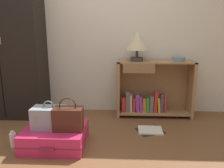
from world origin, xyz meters
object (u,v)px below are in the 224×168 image
object	(u,v)px
wardrobe	(6,40)
train_case	(49,117)
bookshelf	(151,90)
bottle	(13,140)
handbag	(68,118)
suitcase_large	(55,136)
open_book_on_floor	(150,130)
bowl	(179,59)
table_lamp	(137,42)

from	to	relation	value
wardrobe	train_case	size ratio (longest dim) A/B	6.30
bookshelf	bottle	bearing A→B (deg)	-147.38
train_case	handbag	distance (m)	0.21
wardrobe	bottle	xyz separation A→B (m)	(0.43, -0.91, -0.98)
bottle	wardrobe	bearing A→B (deg)	115.27
suitcase_large	open_book_on_floor	xyz separation A→B (m)	(1.04, 0.39, -0.09)
bookshelf	suitcase_large	distance (m)	1.47
wardrobe	bowl	xyz separation A→B (m)	(2.31, 0.06, -0.25)
bottle	table_lamp	bearing A→B (deg)	35.60
bookshelf	train_case	world-z (taller)	bookshelf
suitcase_large	bottle	xyz separation A→B (m)	(-0.43, -0.05, -0.02)
bookshelf	bottle	distance (m)	1.85
suitcase_large	bottle	world-z (taller)	suitcase_large
open_book_on_floor	bowl	bearing A→B (deg)	52.17
table_lamp	bottle	distance (m)	1.88
bowl	bottle	bearing A→B (deg)	-152.69
bowl	handbag	size ratio (longest dim) A/B	0.49
open_book_on_floor	suitcase_large	bearing A→B (deg)	-159.29
handbag	open_book_on_floor	size ratio (longest dim) A/B	0.92
open_book_on_floor	bottle	bearing A→B (deg)	-163.28
table_lamp	bottle	world-z (taller)	table_lamp
suitcase_large	bottle	distance (m)	0.44
table_lamp	bowl	distance (m)	0.61
train_case	table_lamp	bearing A→B (deg)	43.82
bowl	train_case	distance (m)	1.83
suitcase_large	handbag	bearing A→B (deg)	-15.81
bookshelf	bowl	size ratio (longest dim) A/B	6.21
suitcase_large	handbag	xyz separation A→B (m)	(0.16, -0.04, 0.22)
bookshelf	open_book_on_floor	bearing A→B (deg)	-97.09
wardrobe	suitcase_large	distance (m)	1.55
bowl	bottle	world-z (taller)	bowl
bookshelf	table_lamp	world-z (taller)	table_lamp
suitcase_large	handbag	size ratio (longest dim) A/B	1.87
wardrobe	open_book_on_floor	size ratio (longest dim) A/B	5.71
bookshelf	handbag	distance (m)	1.37
train_case	bookshelf	bearing A→B (deg)	39.10
wardrobe	table_lamp	bearing A→B (deg)	1.18
bowl	handbag	bearing A→B (deg)	-143.22
bookshelf	train_case	distance (m)	1.49
table_lamp	bowl	size ratio (longest dim) A/B	2.35
wardrobe	bookshelf	world-z (taller)	wardrobe
bowl	open_book_on_floor	xyz separation A→B (m)	(-0.41, -0.53, -0.80)
bowl	suitcase_large	xyz separation A→B (m)	(-1.45, -0.92, -0.71)
wardrobe	suitcase_large	xyz separation A→B (m)	(0.86, -0.86, -0.96)
table_lamp	suitcase_large	xyz separation A→B (m)	(-0.89, -0.90, -0.93)
table_lamp	suitcase_large	size ratio (longest dim) A/B	0.62
bottle	handbag	bearing A→B (deg)	0.47
open_book_on_floor	handbag	bearing A→B (deg)	-153.65
handbag	bottle	world-z (taller)	handbag
bowl	train_case	size ratio (longest dim) A/B	0.50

